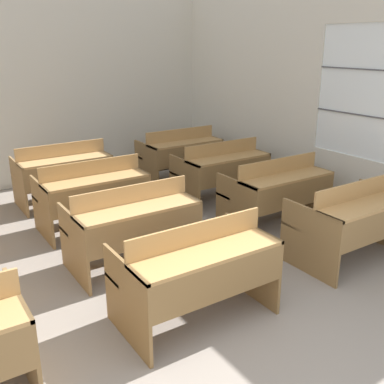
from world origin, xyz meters
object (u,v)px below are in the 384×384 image
bench_front_right (354,218)px  bench_second_right (277,190)px  bench_front_center (197,269)px  bench_back_center (63,171)px  bench_third_right (222,169)px  bench_back_right (180,153)px  bench_third_center (93,193)px  bench_second_center (133,223)px

bench_front_right → bench_second_right: (-0.02, 1.13, 0.00)m
bench_front_center → bench_second_right: bearing=30.1°
bench_back_center → bench_third_right: bearing=-30.5°
bench_front_right → bench_back_right: (-0.01, 3.41, 0.00)m
bench_front_right → bench_back_center: same height
bench_third_right → bench_back_center: size_ratio=1.00×
bench_second_right → bench_back_center: size_ratio=1.00×
bench_front_right → bench_third_right: size_ratio=1.00×
bench_front_center → bench_third_center: bearing=89.7°
bench_front_center → bench_second_right: size_ratio=1.00×
bench_front_right → bench_second_center: (-1.99, 1.15, 0.00)m
bench_second_right → bench_third_right: bearing=90.3°
bench_front_center → bench_back_center: bearing=89.8°
bench_front_center → bench_back_right: same height
bench_front_right → bench_back_center: size_ratio=1.00×
bench_second_center → bench_third_center: same height
bench_front_right → bench_second_right: bearing=90.9°
bench_second_center → bench_second_right: 1.97m
bench_second_center → bench_back_center: same height
bench_back_right → bench_third_right: bearing=-90.9°
bench_second_right → bench_third_right: size_ratio=1.00×
bench_second_right → bench_back_right: bearing=89.7°
bench_second_center → bench_third_right: size_ratio=1.00×
bench_third_right → bench_front_center: bearing=-130.7°
bench_front_right → bench_third_center: same height
bench_front_right → bench_third_center: 3.02m
bench_front_right → bench_back_right: same height
bench_second_right → bench_third_right: 1.13m
bench_second_center → bench_third_right: (1.96, 1.11, 0.00)m
bench_second_center → bench_third_right: bearing=29.6°
bench_back_right → bench_third_center: bearing=-150.1°
bench_third_right → bench_second_right: bearing=-89.7°
bench_back_center → bench_back_right: bearing=0.3°
bench_front_right → bench_third_right: 2.26m
bench_third_center → bench_third_right: size_ratio=1.00×
bench_front_center → bench_third_right: (1.95, 2.27, 0.00)m
bench_second_right → bench_third_right: same height
bench_front_right → bench_third_center: (-1.96, 2.29, 0.00)m
bench_third_center → bench_back_right: size_ratio=1.00×
bench_second_center → bench_second_right: (1.97, -0.02, 0.00)m
bench_third_center → bench_front_center: bearing=-90.3°
bench_third_right → bench_back_right: bearing=89.1°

